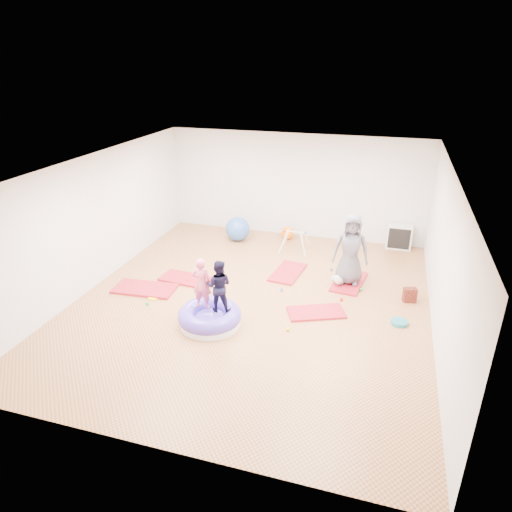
% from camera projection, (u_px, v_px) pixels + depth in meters
% --- Properties ---
extents(room, '(7.01, 8.01, 2.81)m').
position_uv_depth(room, '(252.00, 238.00, 8.81)').
color(room, '#B47E4E').
rests_on(room, ground).
extents(gym_mat_front_left, '(1.37, 0.76, 0.06)m').
position_uv_depth(gym_mat_front_left, '(145.00, 289.00, 9.84)').
color(gym_mat_front_left, red).
rests_on(gym_mat_front_left, ground).
extents(gym_mat_mid_left, '(1.20, 0.68, 0.05)m').
position_uv_depth(gym_mat_mid_left, '(186.00, 279.00, 10.28)').
color(gym_mat_mid_left, red).
rests_on(gym_mat_mid_left, ground).
extents(gym_mat_center_back, '(0.72, 1.22, 0.05)m').
position_uv_depth(gym_mat_center_back, '(288.00, 272.00, 10.58)').
color(gym_mat_center_back, red).
rests_on(gym_mat_center_back, ground).
extents(gym_mat_right, '(1.23, 0.94, 0.05)m').
position_uv_depth(gym_mat_right, '(316.00, 312.00, 8.95)').
color(gym_mat_right, red).
rests_on(gym_mat_right, ground).
extents(gym_mat_rear_right, '(0.75, 1.26, 0.05)m').
position_uv_depth(gym_mat_rear_right, '(349.00, 282.00, 10.15)').
color(gym_mat_rear_right, red).
rests_on(gym_mat_rear_right, ground).
extents(inflatable_cushion, '(1.20, 1.20, 0.38)m').
position_uv_depth(inflatable_cushion, '(210.00, 317.00, 8.55)').
color(inflatable_cushion, white).
rests_on(inflatable_cushion, ground).
extents(child_pink, '(0.37, 0.24, 1.01)m').
position_uv_depth(child_pink, '(202.00, 281.00, 8.37)').
color(child_pink, '#E4597C').
rests_on(child_pink, inflatable_cushion).
extents(child_navy, '(0.53, 0.44, 1.00)m').
position_uv_depth(child_navy, '(219.00, 284.00, 8.28)').
color(child_navy, black).
rests_on(child_navy, inflatable_cushion).
extents(adult_caregiver, '(0.81, 0.57, 1.56)m').
position_uv_depth(adult_caregiver, '(351.00, 249.00, 9.77)').
color(adult_caregiver, '#4E4F59').
rests_on(adult_caregiver, gym_mat_rear_right).
extents(infant, '(0.33, 0.33, 0.19)m').
position_uv_depth(infant, '(339.00, 280.00, 9.97)').
color(infant, '#96B5C9').
rests_on(infant, gym_mat_rear_right).
extents(ball_pit_balls, '(4.18, 2.86, 0.07)m').
position_uv_depth(ball_pit_balls, '(267.00, 292.00, 9.67)').
color(ball_pit_balls, green).
rests_on(ball_pit_balls, ground).
extents(exercise_ball_blue, '(0.65, 0.65, 0.65)m').
position_uv_depth(exercise_ball_blue, '(238.00, 229.00, 12.35)').
color(exercise_ball_blue, '#2C59AB').
rests_on(exercise_ball_blue, ground).
extents(exercise_ball_orange, '(0.36, 0.36, 0.36)m').
position_uv_depth(exercise_ball_orange, '(288.00, 233.00, 12.47)').
color(exercise_ball_orange, orange).
rests_on(exercise_ball_orange, ground).
extents(infant_play_gym, '(0.72, 0.68, 0.55)m').
position_uv_depth(infant_play_gym, '(295.00, 238.00, 11.62)').
color(infant_play_gym, silver).
rests_on(infant_play_gym, ground).
extents(cube_shelf, '(0.63, 0.31, 0.63)m').
position_uv_depth(cube_shelf, '(399.00, 237.00, 11.83)').
color(cube_shelf, silver).
rests_on(cube_shelf, ground).
extents(balance_disc, '(0.32, 0.32, 0.07)m').
position_uv_depth(balance_disc, '(399.00, 322.00, 8.59)').
color(balance_disc, '#21747E').
rests_on(balance_disc, ground).
extents(backpack, '(0.29, 0.22, 0.30)m').
position_uv_depth(backpack, '(410.00, 295.00, 9.33)').
color(backpack, maroon).
rests_on(backpack, ground).
extents(yellow_toy, '(0.20, 0.20, 0.03)m').
position_uv_depth(yellow_toy, '(153.00, 298.00, 9.49)').
color(yellow_toy, yellow).
rests_on(yellow_toy, ground).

